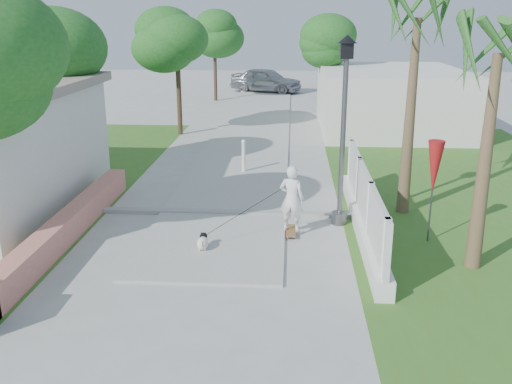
# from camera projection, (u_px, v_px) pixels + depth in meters

# --- Properties ---
(ground) EXTENTS (90.00, 90.00, 0.00)m
(ground) POSITION_uv_depth(u_px,v_px,m) (177.00, 344.00, 8.79)
(ground) COLOR #B7B7B2
(ground) RESTS_ON ground
(path_strip) EXTENTS (3.20, 36.00, 0.06)m
(path_strip) POSITION_uv_depth(u_px,v_px,m) (257.00, 118.00, 27.83)
(path_strip) COLOR #B7B7B2
(path_strip) RESTS_ON ground
(curb) EXTENTS (6.50, 0.25, 0.10)m
(curb) POSITION_uv_depth(u_px,v_px,m) (223.00, 213.00, 14.49)
(curb) COLOR #999993
(curb) RESTS_ON ground
(grass_right) EXTENTS (8.00, 20.00, 0.01)m
(grass_right) POSITION_uv_depth(u_px,v_px,m) (479.00, 196.00, 15.99)
(grass_right) COLOR #3D6B22
(grass_right) RESTS_ON ground
(pink_wall) EXTENTS (0.45, 8.20, 0.80)m
(pink_wall) POSITION_uv_depth(u_px,v_px,m) (57.00, 235.00, 12.28)
(pink_wall) COLOR #E48874
(pink_wall) RESTS_ON ground
(lattice_fence) EXTENTS (0.35, 7.00, 1.50)m
(lattice_fence) POSITION_uv_depth(u_px,v_px,m) (363.00, 210.00, 13.19)
(lattice_fence) COLOR white
(lattice_fence) RESTS_ON ground
(building_right) EXTENTS (6.00, 8.00, 2.60)m
(building_right) POSITION_uv_depth(u_px,v_px,m) (389.00, 99.00, 25.19)
(building_right) COLOR silver
(building_right) RESTS_ON ground
(street_lamp) EXTENTS (0.44, 0.44, 4.44)m
(street_lamp) POSITION_uv_depth(u_px,v_px,m) (343.00, 125.00, 13.13)
(street_lamp) COLOR #59595E
(street_lamp) RESTS_ON ground
(bollard) EXTENTS (0.14, 0.14, 1.09)m
(bollard) POSITION_uv_depth(u_px,v_px,m) (244.00, 155.00, 18.13)
(bollard) COLOR white
(bollard) RESTS_ON ground
(patio_umbrella) EXTENTS (0.36, 0.36, 2.30)m
(patio_umbrella) POSITION_uv_depth(u_px,v_px,m) (434.00, 169.00, 12.28)
(patio_umbrella) COLOR #59595E
(patio_umbrella) RESTS_ON ground
(tree_left_mid) EXTENTS (3.20, 3.20, 4.85)m
(tree_left_mid) POSITION_uv_depth(u_px,v_px,m) (39.00, 65.00, 16.15)
(tree_left_mid) COLOR #4C3826
(tree_left_mid) RESTS_ON ground
(tree_path_left) EXTENTS (3.40, 3.40, 5.23)m
(tree_path_left) POSITION_uv_depth(u_px,v_px,m) (177.00, 41.00, 23.05)
(tree_path_left) COLOR #4C3826
(tree_path_left) RESTS_ON ground
(tree_path_right) EXTENTS (3.00, 3.00, 4.79)m
(tree_path_right) POSITION_uv_depth(u_px,v_px,m) (325.00, 45.00, 26.59)
(tree_path_right) COLOR #4C3826
(tree_path_right) RESTS_ON ground
(tree_path_far) EXTENTS (3.20, 3.20, 5.17)m
(tree_path_far) POSITION_uv_depth(u_px,v_px,m) (215.00, 34.00, 32.57)
(tree_path_far) COLOR #4C3826
(tree_path_far) RESTS_ON ground
(palm_far) EXTENTS (1.80, 1.80, 5.30)m
(palm_far) POSITION_uv_depth(u_px,v_px,m) (417.00, 31.00, 13.37)
(palm_far) COLOR brown
(palm_far) RESTS_ON ground
(palm_near) EXTENTS (1.80, 1.80, 4.70)m
(palm_near) POSITION_uv_depth(u_px,v_px,m) (496.00, 67.00, 10.33)
(palm_near) COLOR brown
(palm_near) RESTS_ON ground
(skateboarder) EXTENTS (2.20, 1.36, 1.64)m
(skateboarder) POSITION_uv_depth(u_px,v_px,m) (253.00, 209.00, 12.69)
(skateboarder) COLOR olive
(skateboarder) RESTS_ON ground
(dog) EXTENTS (0.27, 0.56, 0.38)m
(dog) POSITION_uv_depth(u_px,v_px,m) (203.00, 242.00, 12.19)
(dog) COLOR white
(dog) RESTS_ON ground
(parked_car) EXTENTS (4.98, 3.40, 1.57)m
(parked_car) POSITION_uv_depth(u_px,v_px,m) (266.00, 80.00, 37.09)
(parked_car) COLOR #9C9DA3
(parked_car) RESTS_ON ground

